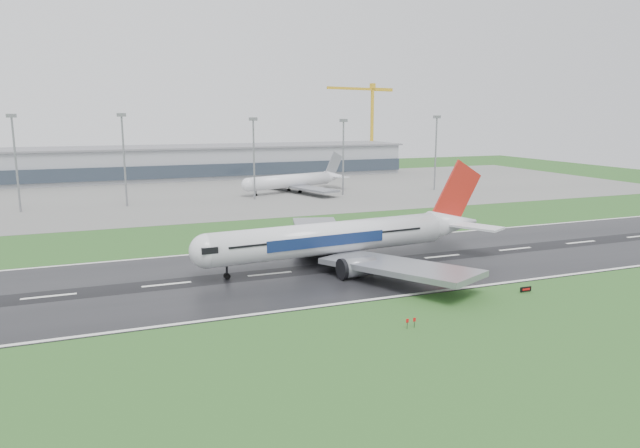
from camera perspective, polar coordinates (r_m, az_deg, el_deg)
name	(u,v)px	position (r m, az deg, el deg)	size (l,w,h in m)	color
ground	(270,274)	(115.34, -4.99, -4.98)	(520.00, 520.00, 0.00)	#23501D
runway	(270,274)	(115.33, -4.99, -4.96)	(400.00, 45.00, 0.10)	black
apron	(182,194)	(235.83, -13.47, 2.90)	(400.00, 130.00, 0.08)	slate
terminal	(165,163)	(294.31, -15.13, 5.81)	(240.00, 36.00, 15.00)	gray
main_airliner	(350,217)	(120.85, 2.98, 0.71)	(67.96, 64.72, 20.06)	silver
parked_airliner	(293,174)	(234.28, -2.65, 5.00)	(51.12, 47.60, 14.98)	silver
tower_crane	(372,127)	(341.78, 5.16, 9.58)	(49.27, 2.69, 48.29)	gold
runway_sign	(526,290)	(109.81, 19.68, -6.12)	(2.30, 0.26, 1.04)	black
floodmast_1	(16,166)	(208.85, -27.85, 5.13)	(0.64, 0.64, 30.24)	gray
floodmast_2	(124,162)	(207.56, -18.79, 5.81)	(0.64, 0.64, 30.47)	gray
floodmast_3	(254,161)	(214.24, -6.55, 6.25)	(0.64, 0.64, 28.96)	gray
floodmast_4	(343,159)	(225.87, 2.32, 6.46)	(0.64, 0.64, 28.31)	gray
floodmast_5	(436,155)	(245.32, 11.36, 6.75)	(0.64, 0.64, 29.58)	gray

